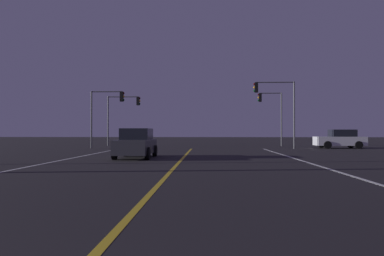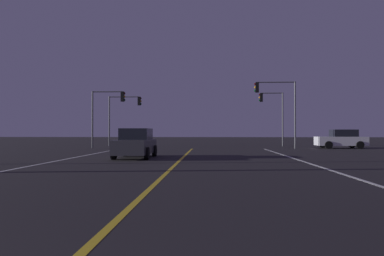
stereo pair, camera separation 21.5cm
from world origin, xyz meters
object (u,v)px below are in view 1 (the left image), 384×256
Objects in this scene: street_lamp_left_mid at (2,52)px; traffic_light_near_right at (275,99)px; traffic_light_near_left at (108,106)px; traffic_light_far_left at (124,109)px; car_crossing_side at (340,139)px; traffic_light_far_right at (270,107)px; car_oncoming at (136,144)px.

traffic_light_near_right is at bearing 46.08° from street_lamp_left_mid.
traffic_light_near_right is 0.72× the size of street_lamp_left_mid.
traffic_light_near_right is at bearing 0.00° from traffic_light_near_left.
traffic_light_near_right reaches higher than traffic_light_far_left.
car_crossing_side is 0.77× the size of traffic_light_far_right.
traffic_light_near_left is at bearing 19.46° from traffic_light_far_right.
traffic_light_near_right is at bearing 139.22° from car_oncoming.
traffic_light_near_left is at bearing 88.24° from street_lamp_left_mid.
street_lamp_left_mid is (-15.54, -16.13, 0.79)m from traffic_light_near_right.
car_crossing_side is at bearing -171.10° from traffic_light_near_right.
car_oncoming is 20.53m from traffic_light_far_right.
traffic_light_far_left is (-14.82, 5.50, -0.49)m from traffic_light_near_right.
traffic_light_near_left is at bearing 2.56° from car_crossing_side.
street_lamp_left_mid reaches higher than traffic_light_near_left.
traffic_light_near_left is 5.50m from traffic_light_far_left.
traffic_light_far_left is at bearing -12.35° from car_crossing_side.
car_crossing_side is 21.54m from traffic_light_far_left.
car_oncoming is 0.52× the size of street_lamp_left_mid.
traffic_light_far_right reaches higher than car_crossing_side.
street_lamp_left_mid is at bearing 53.40° from traffic_light_far_right.
traffic_light_near_right reaches higher than traffic_light_far_right.
car_crossing_side is at bearing -12.35° from traffic_light_far_left.
traffic_light_near_left is 16.19m from street_lamp_left_mid.
traffic_light_near_right is 22.41m from street_lamp_left_mid.
traffic_light_near_left is 0.99× the size of traffic_light_far_left.
traffic_light_near_left reaches higher than car_oncoming.
traffic_light_near_left is 16.51m from traffic_light_far_right.
street_lamp_left_mid reaches higher than car_oncoming.
car_oncoming is 13.08m from traffic_light_near_left.
traffic_light_far_right is at bearing 0.00° from traffic_light_far_left.
traffic_light_far_right reaches higher than traffic_light_near_left.
traffic_light_far_right reaches higher than car_oncoming.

